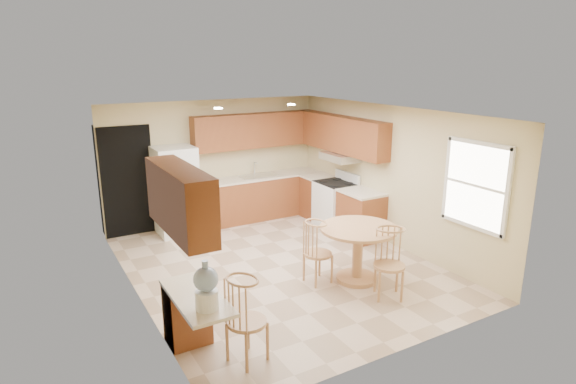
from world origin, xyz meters
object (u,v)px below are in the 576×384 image
refrigerator (176,191)px  stove (336,204)px  chair_table_b (395,259)px  dining_table (358,246)px  chair_desk (250,315)px  water_crock (206,287)px  chair_table_a (322,248)px

refrigerator → stove: size_ratio=1.55×
refrigerator → chair_table_b: 4.53m
refrigerator → dining_table: bearing=-63.3°
dining_table → chair_desk: 2.57m
dining_table → chair_table_b: size_ratio=1.15×
chair_table_b → water_crock: size_ratio=1.87×
refrigerator → water_crock: bearing=-103.3°
chair_desk → water_crock: bearing=-118.8°
refrigerator → stove: bearing=-23.0°
chair_table_b → chair_desk: (-2.37, -0.36, 0.00)m
chair_desk → stove: bearing=115.9°
chair_table_a → chair_table_b: chair_table_b is taller
stove → dining_table: 2.48m
chair_desk → water_crock: water_crock is taller
refrigerator → chair_table_b: bearing=-67.0°
dining_table → chair_desk: chair_desk is taller
stove → chair_desk: (-3.47, -3.30, 0.14)m
dining_table → chair_table_a: size_ratio=1.21×
refrigerator → chair_table_a: size_ratio=1.77×
refrigerator → chair_desk: (-0.60, -4.52, -0.23)m
chair_table_a → water_crock: bearing=-66.2°
stove → chair_table_b: 3.14m
chair_table_a → chair_table_b: bearing=29.4°
chair_table_a → chair_desk: (-1.77, -1.26, 0.03)m
chair_table_a → chair_desk: 2.17m
refrigerator → stove: refrigerator is taller
dining_table → water_crock: 2.98m
stove → chair_desk: stove is taller
dining_table → refrigerator: bearing=116.7°
chair_table_a → water_crock: 2.55m
refrigerator → chair_table_a: 3.47m
dining_table → chair_table_a: 0.57m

